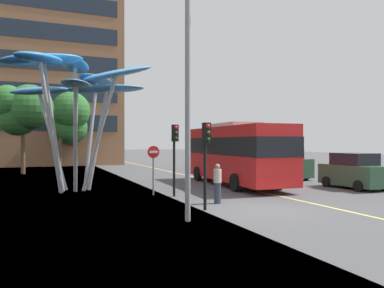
# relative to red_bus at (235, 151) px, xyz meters

# --- Properties ---
(ground) EXTENTS (120.00, 240.00, 0.10)m
(ground) POSITION_rel_red_bus_xyz_m (-3.64, -7.84, -2.09)
(ground) COLOR #4C4C4F
(red_bus) EXTENTS (3.25, 10.31, 3.75)m
(red_bus) POSITION_rel_red_bus_xyz_m (0.00, 0.00, 0.00)
(red_bus) COLOR red
(red_bus) RESTS_ON ground
(leaf_sculpture) EXTENTS (7.78, 8.69, 7.58)m
(leaf_sculpture) POSITION_rel_red_bus_xyz_m (-9.30, 0.89, 3.79)
(leaf_sculpture) COLOR #9EA0A5
(leaf_sculpture) RESTS_ON ground
(traffic_light_kerb_near) EXTENTS (0.28, 0.42, 3.34)m
(traffic_light_kerb_near) POSITION_rel_red_bus_xyz_m (-5.14, -7.18, 0.38)
(traffic_light_kerb_near) COLOR black
(traffic_light_kerb_near) RESTS_ON ground
(traffic_light_kerb_far) EXTENTS (0.28, 0.42, 3.43)m
(traffic_light_kerb_far) POSITION_rel_red_bus_xyz_m (-5.02, -3.26, 0.45)
(traffic_light_kerb_far) COLOR black
(traffic_light_kerb_far) RESTS_ON ground
(car_parked_mid) EXTENTS (2.00, 3.87, 1.99)m
(car_parked_mid) POSITION_rel_red_bus_xyz_m (5.40, -3.99, -1.11)
(car_parked_mid) COLOR #2D5138
(car_parked_mid) RESTS_ON ground
(car_parked_far) EXTENTS (1.93, 4.39, 2.13)m
(car_parked_far) POSITION_rel_red_bus_xyz_m (5.32, 2.44, -1.04)
(car_parked_far) COLOR #2D5138
(car_parked_far) RESTS_ON ground
(car_side_street) EXTENTS (2.03, 4.05, 2.26)m
(car_side_street) POSITION_rel_red_bus_xyz_m (5.66, 8.26, -0.98)
(car_side_street) COLOR gold
(car_side_street) RESTS_ON ground
(car_far_side) EXTENTS (2.00, 3.82, 2.19)m
(car_far_side) POSITION_rel_red_bus_xyz_m (5.09, 15.05, -1.02)
(car_far_side) COLOR gold
(car_far_side) RESTS_ON ground
(street_lamp) EXTENTS (1.51, 0.44, 8.31)m
(street_lamp) POSITION_rel_red_bus_xyz_m (-6.20, -8.74, 3.17)
(street_lamp) COLOR gray
(street_lamp) RESTS_ON ground
(tree_pavement_near) EXTENTS (4.75, 4.21, 7.27)m
(tree_pavement_near) POSITION_rel_red_bus_xyz_m (-12.23, 13.48, 3.19)
(tree_pavement_near) COLOR brown
(tree_pavement_near) RESTS_ON ground
(tree_pavement_far) EXTENTS (4.10, 4.58, 7.90)m
(tree_pavement_far) POSITION_rel_red_bus_xyz_m (-7.98, 21.89, 3.06)
(tree_pavement_far) COLOR brown
(tree_pavement_far) RESTS_ON ground
(pedestrian) EXTENTS (0.34, 0.34, 1.68)m
(pedestrian) POSITION_rel_red_bus_xyz_m (-4.01, -5.83, -1.20)
(pedestrian) COLOR #2D3342
(pedestrian) RESTS_ON ground
(no_entry_sign) EXTENTS (0.60, 0.12, 2.42)m
(no_entry_sign) POSITION_rel_red_bus_xyz_m (-5.82, -2.37, -0.43)
(no_entry_sign) COLOR gray
(no_entry_sign) RESTS_ON ground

